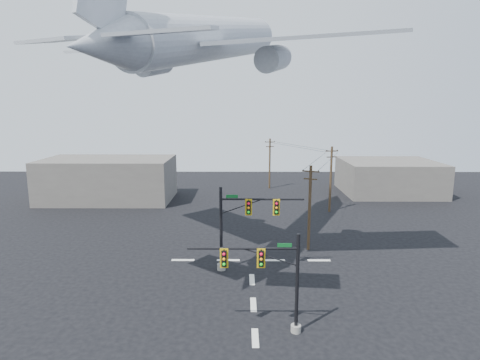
{
  "coord_description": "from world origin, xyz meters",
  "views": [
    {
      "loc": [
        -0.76,
        -21.41,
        13.44
      ],
      "look_at": [
        -0.92,
        5.0,
        8.51
      ],
      "focal_mm": 30.0,
      "sensor_mm": 36.0,
      "label": 1
    }
  ],
  "objects_px": {
    "signal_mast_far": "(239,226)",
    "utility_pole_c": "(270,162)",
    "signal_mast_near": "(273,280)",
    "utility_pole_b": "(331,178)",
    "airliner": "(211,40)",
    "utility_pole_a": "(310,206)"
  },
  "relations": [
    {
      "from": "signal_mast_far",
      "to": "airliner",
      "type": "height_order",
      "value": "airliner"
    },
    {
      "from": "signal_mast_far",
      "to": "airliner",
      "type": "relative_size",
      "value": 0.23
    },
    {
      "from": "signal_mast_near",
      "to": "utility_pole_a",
      "type": "xyz_separation_m",
      "value": [
        4.45,
        14.11,
        0.86
      ]
    },
    {
      "from": "utility_pole_a",
      "to": "utility_pole_c",
      "type": "relative_size",
      "value": 0.98
    },
    {
      "from": "utility_pole_c",
      "to": "signal_mast_near",
      "type": "bearing_deg",
      "value": -104.46
    },
    {
      "from": "signal_mast_near",
      "to": "utility_pole_c",
      "type": "relative_size",
      "value": 0.82
    },
    {
      "from": "utility_pole_a",
      "to": "signal_mast_near",
      "type": "bearing_deg",
      "value": -84.24
    },
    {
      "from": "utility_pole_b",
      "to": "utility_pole_c",
      "type": "relative_size",
      "value": 1.03
    },
    {
      "from": "utility_pole_b",
      "to": "airliner",
      "type": "xyz_separation_m",
      "value": [
        -13.82,
        -15.54,
        14.35
      ]
    },
    {
      "from": "signal_mast_near",
      "to": "signal_mast_far",
      "type": "bearing_deg",
      "value": 102.65
    },
    {
      "from": "signal_mast_near",
      "to": "utility_pole_c",
      "type": "distance_m",
      "value": 42.73
    },
    {
      "from": "utility_pole_b",
      "to": "utility_pole_c",
      "type": "xyz_separation_m",
      "value": [
        -6.74,
        14.73,
        -0.11
      ]
    },
    {
      "from": "utility_pole_c",
      "to": "airliner",
      "type": "bearing_deg",
      "value": -114.06
    },
    {
      "from": "utility_pole_c",
      "to": "airliner",
      "type": "relative_size",
      "value": 0.26
    },
    {
      "from": "signal_mast_near",
      "to": "utility_pole_b",
      "type": "bearing_deg",
      "value": 71.4
    },
    {
      "from": "utility_pole_a",
      "to": "utility_pole_b",
      "type": "relative_size",
      "value": 0.96
    },
    {
      "from": "utility_pole_c",
      "to": "airliner",
      "type": "distance_m",
      "value": 34.29
    },
    {
      "from": "signal_mast_near",
      "to": "utility_pole_b",
      "type": "relative_size",
      "value": 0.8
    },
    {
      "from": "signal_mast_near",
      "to": "utility_pole_c",
      "type": "xyz_separation_m",
      "value": [
        2.65,
        42.64,
        0.93
      ]
    },
    {
      "from": "signal_mast_near",
      "to": "airliner",
      "type": "relative_size",
      "value": 0.22
    },
    {
      "from": "signal_mast_near",
      "to": "utility_pole_a",
      "type": "distance_m",
      "value": 14.82
    },
    {
      "from": "signal_mast_far",
      "to": "utility_pole_c",
      "type": "height_order",
      "value": "utility_pole_c"
    }
  ]
}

